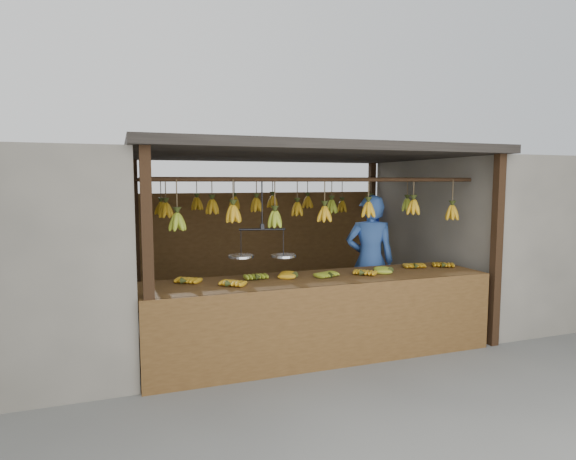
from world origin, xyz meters
name	(u,v)px	position (x,y,z in m)	size (l,w,h in m)	color
ground	(295,326)	(0.00, 0.00, 0.00)	(80.00, 80.00, 0.00)	#5B5B57
stall	(287,182)	(0.00, 0.33, 1.97)	(4.30, 3.30, 2.40)	black
neighbor_right	(507,234)	(3.60, 0.00, 1.15)	(3.00, 3.00, 2.30)	slate
counter	(325,295)	(-0.11, -1.24, 0.72)	(3.95, 0.90, 0.96)	#57391A
hanging_bananas	(296,208)	(0.01, -0.01, 1.63)	(3.60, 2.22, 0.39)	#92A523
balance_scale	(262,252)	(-0.76, -1.00, 1.21)	(0.72, 0.39, 0.85)	black
vendor	(370,261)	(0.97, -0.31, 0.90)	(0.66, 0.43, 1.80)	#3359A5
bag_bundles	(372,239)	(1.94, 1.35, 0.98)	(0.08, 0.26, 1.21)	#1426BF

